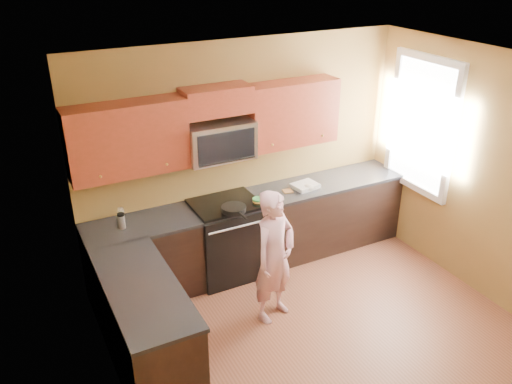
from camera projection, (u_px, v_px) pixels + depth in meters
floor at (334, 347)px, 5.23m from camera, size 4.00×4.00×0.00m
ceiling at (357, 76)px, 4.06m from camera, size 4.00×4.00×0.00m
wall_back at (244, 155)px, 6.25m from camera, size 4.00×0.00×4.00m
wall_left at (118, 291)px, 3.82m from camera, size 0.00×4.00×4.00m
wall_right at (502, 185)px, 5.47m from camera, size 0.00×4.00×4.00m
cabinet_back_run at (255, 233)px, 6.40m from camera, size 4.00×0.60×0.88m
cabinet_left_run at (145, 329)px, 4.81m from camera, size 0.60×1.60×0.88m
countertop_back at (256, 199)px, 6.19m from camera, size 4.00×0.62×0.04m
countertop_left at (142, 287)px, 4.62m from camera, size 0.62×1.60×0.04m
stove at (226, 239)px, 6.20m from camera, size 0.76×0.65×0.95m
microwave at (219, 158)px, 5.88m from camera, size 0.76×0.40×0.42m
upper_cab_left at (131, 173)px, 5.49m from camera, size 1.22×0.33×0.75m
upper_cab_right at (290, 144)px, 6.30m from camera, size 1.12×0.33×0.75m
upper_cab_over_mw at (216, 100)px, 5.63m from camera, size 0.76×0.33×0.30m
window at (422, 125)px, 6.30m from camera, size 0.06×1.06×1.66m
woman at (275, 257)px, 5.38m from camera, size 0.62×0.52×1.46m
frying_pan at (234, 211)px, 5.81m from camera, size 0.29×0.49×0.06m
butter_tub at (258, 204)px, 6.03m from camera, size 0.13×0.13×0.09m
toast_slice at (288, 191)px, 6.32m from camera, size 0.13×0.13×0.01m
napkin_a at (276, 201)px, 6.03m from camera, size 0.12×0.13×0.06m
napkin_b at (309, 187)px, 6.36m from camera, size 0.15×0.16×0.07m
dish_towel at (305, 186)px, 6.42m from camera, size 0.33×0.28×0.05m
travel_mug at (122, 228)px, 5.53m from camera, size 0.09×0.09×0.17m
glass_a at (121, 213)px, 5.70m from camera, size 0.08×0.08×0.12m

